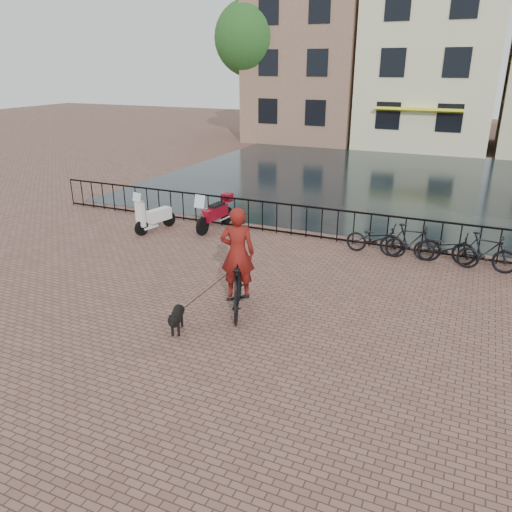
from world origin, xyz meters
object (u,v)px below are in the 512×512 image
at_px(cyclist, 238,267).
at_px(dog, 177,319).
at_px(scooter, 155,209).
at_px(motorcycle, 215,209).

relative_size(cyclist, dog, 3.16).
height_order(dog, scooter, scooter).
relative_size(cyclist, motorcycle, 1.45).
height_order(motorcycle, scooter, scooter).
bearing_deg(dog, cyclist, 37.82).
relative_size(dog, scooter, 0.55).
distance_m(cyclist, dog, 1.69).
distance_m(dog, motorcycle, 6.82).
bearing_deg(dog, motorcycle, 89.96).
height_order(cyclist, motorcycle, cyclist).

